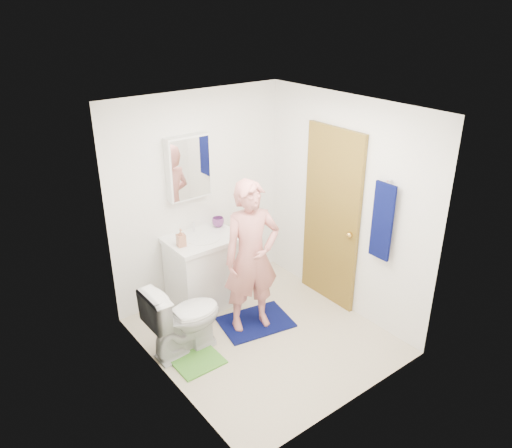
{
  "coord_description": "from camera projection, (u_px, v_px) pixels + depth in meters",
  "views": [
    {
      "loc": [
        -2.69,
        -3.37,
        3.27
      ],
      "look_at": [
        0.09,
        0.25,
        1.19
      ],
      "focal_mm": 35.0,
      "sensor_mm": 36.0,
      "label": 1
    }
  ],
  "objects": [
    {
      "name": "soap_dispenser",
      "position": [
        181.0,
        238.0,
        5.27
      ],
      "size": [
        0.1,
        0.1,
        0.2
      ],
      "primitive_type": "imported",
      "rotation": [
        0.0,
        0.0,
        -0.14
      ],
      "color": "#B77555",
      "rests_on": "countertop"
    },
    {
      "name": "green_rug",
      "position": [
        198.0,
        361.0,
        4.9
      ],
      "size": [
        0.46,
        0.38,
        0.02
      ],
      "primitive_type": "cube",
      "rotation": [
        0.0,
        0.0,
        -0.0
      ],
      "color": "#53A336",
      "rests_on": "floor"
    },
    {
      "name": "toilet",
      "position": [
        184.0,
        318.0,
        4.92
      ],
      "size": [
        0.77,
        0.44,
        0.78
      ],
      "primitive_type": "imported",
      "rotation": [
        0.0,
        0.0,
        1.58
      ],
      "color": "white",
      "rests_on": "floor"
    },
    {
      "name": "wall_right",
      "position": [
        345.0,
        207.0,
        5.39
      ],
      "size": [
        0.02,
        2.4,
        2.4
      ],
      "primitive_type": "cube",
      "color": "white",
      "rests_on": "ground"
    },
    {
      "name": "wall_left",
      "position": [
        161.0,
        269.0,
        4.17
      ],
      "size": [
        0.02,
        2.4,
        2.4
      ],
      "primitive_type": "cube",
      "color": "white",
      "rests_on": "ground"
    },
    {
      "name": "faucet",
      "position": [
        194.0,
        227.0,
        5.61
      ],
      "size": [
        0.03,
        0.03,
        0.12
      ],
      "primitive_type": "cylinder",
      "color": "silver",
      "rests_on": "countertop"
    },
    {
      "name": "man",
      "position": [
        252.0,
        257.0,
        5.1
      ],
      "size": [
        0.68,
        0.54,
        1.65
      ],
      "primitive_type": "imported",
      "rotation": [
        0.0,
        0.0,
        -0.27
      ],
      "color": "tan",
      "rests_on": "bath_mat"
    },
    {
      "name": "door_knob",
      "position": [
        349.0,
        235.0,
        5.33
      ],
      "size": [
        0.07,
        0.07,
        0.07
      ],
      "primitive_type": "sphere",
      "color": "gold",
      "rests_on": "door"
    },
    {
      "name": "medicine_cabinet",
      "position": [
        188.0,
        167.0,
        5.35
      ],
      "size": [
        0.5,
        0.12,
        0.7
      ],
      "primitive_type": "cube",
      "color": "white",
      "rests_on": "wall_back"
    },
    {
      "name": "bath_mat",
      "position": [
        256.0,
        322.0,
        5.48
      ],
      "size": [
        0.84,
        0.67,
        0.02
      ],
      "primitive_type": "cube",
      "rotation": [
        0.0,
        0.0,
        -0.19
      ],
      "color": "#080D4A",
      "rests_on": "floor"
    },
    {
      "name": "door",
      "position": [
        331.0,
        218.0,
        5.55
      ],
      "size": [
        0.05,
        0.8,
        2.05
      ],
      "primitive_type": "cube",
      "color": "olive",
      "rests_on": "ground"
    },
    {
      "name": "mirror_panel",
      "position": [
        191.0,
        169.0,
        5.31
      ],
      "size": [
        0.46,
        0.01,
        0.66
      ],
      "primitive_type": "cube",
      "color": "white",
      "rests_on": "wall_back"
    },
    {
      "name": "towel_hook",
      "position": [
        390.0,
        181.0,
        4.77
      ],
      "size": [
        0.06,
        0.02,
        0.02
      ],
      "primitive_type": "cylinder",
      "rotation": [
        0.0,
        1.57,
        0.0
      ],
      "color": "silver",
      "rests_on": "wall_right"
    },
    {
      "name": "towel",
      "position": [
        382.0,
        222.0,
        4.92
      ],
      "size": [
        0.03,
        0.24,
        0.8
      ],
      "primitive_type": "cube",
      "color": "#080D4A",
      "rests_on": "wall_right"
    },
    {
      "name": "sink_basin",
      "position": [
        202.0,
        238.0,
        5.51
      ],
      "size": [
        0.4,
        0.4,
        0.03
      ],
      "primitive_type": "cylinder",
      "color": "white",
      "rests_on": "countertop"
    },
    {
      "name": "countertop",
      "position": [
        203.0,
        239.0,
        5.51
      ],
      "size": [
        0.79,
        0.59,
        0.05
      ],
      "primitive_type": "cube",
      "color": "white",
      "rests_on": "vanity_cabinet"
    },
    {
      "name": "wall_front",
      "position": [
        360.0,
        287.0,
        3.91
      ],
      "size": [
        2.2,
        0.02,
        2.4
      ],
      "primitive_type": "cube",
      "color": "white",
      "rests_on": "ground"
    },
    {
      "name": "wall_back",
      "position": [
        199.0,
        197.0,
        5.65
      ],
      "size": [
        2.2,
        0.02,
        2.4
      ],
      "primitive_type": "cube",
      "color": "white",
      "rests_on": "ground"
    },
    {
      "name": "ceiling",
      "position": [
        266.0,
        107.0,
        4.28
      ],
      "size": [
        2.2,
        2.4,
        0.02
      ],
      "primitive_type": "cube",
      "color": "white",
      "rests_on": "ground"
    },
    {
      "name": "floor",
      "position": [
        264.0,
        336.0,
        5.28
      ],
      "size": [
        2.2,
        2.4,
        0.02
      ],
      "primitive_type": "cube",
      "color": "beige",
      "rests_on": "ground"
    },
    {
      "name": "toothbrush_cup",
      "position": [
        218.0,
        222.0,
        5.75
      ],
      "size": [
        0.17,
        0.17,
        0.11
      ],
      "primitive_type": "imported",
      "rotation": [
        0.0,
        0.0,
        -0.26
      ],
      "color": "#74397D",
      "rests_on": "countertop"
    },
    {
      "name": "vanity_cabinet",
      "position": [
        204.0,
        273.0,
        5.69
      ],
      "size": [
        0.75,
        0.55,
        0.8
      ],
      "primitive_type": "cube",
      "color": "white",
      "rests_on": "floor"
    }
  ]
}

